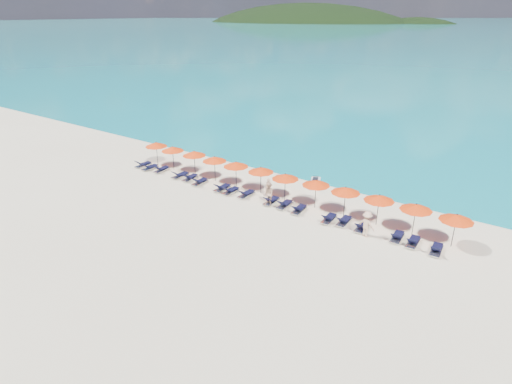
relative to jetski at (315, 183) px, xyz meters
The scene contains 37 objects.
ground 9.35m from the jetski, 100.69° to the right, with size 1400.00×1400.00×0.00m, color beige.
headland_main 611.78m from the jetski, 119.62° to the left, with size 374.00×242.00×126.50m.
headland_small 572.42m from the jetski, 105.40° to the left, with size 162.00×126.00×85.50m.
jetski is the anchor object (origin of this frame).
beachgoer_a 4.67m from the jetski, 114.20° to the right, with size 0.59×0.39×1.61m, color #DEAF8E.
beachgoer_b 5.57m from the jetski, 101.88° to the right, with size 0.88×0.51×1.81m, color #DEAF8E.
beachgoer_c 8.98m from the jetski, 40.19° to the right, with size 1.14×0.53×1.77m, color #DEAF8E.
umbrella_0 15.66m from the jetski, 165.91° to the right, with size 2.10×2.10×2.28m.
umbrella_1 13.50m from the jetski, 163.08° to the right, with size 2.10×2.10×2.28m.
umbrella_2 11.04m from the jetski, 159.89° to the right, with size 2.10×2.10×2.28m.
umbrella_3 8.83m from the jetski, 153.44° to the right, with size 2.10×2.10×2.28m.
umbrella_4 6.88m from the jetski, 143.95° to the right, with size 2.10×2.10×2.28m.
umbrella_5 5.11m from the jetski, 127.79° to the right, with size 2.10×2.10×2.28m.
umbrella_6 4.35m from the jetski, 98.03° to the right, with size 2.10×2.10×2.28m.
umbrella_7 4.58m from the jetski, 62.17° to the right, with size 2.10×2.10×2.28m.
umbrella_8 6.02m from the jetski, 40.97° to the right, with size 2.10×2.10×2.28m.
umbrella_9 7.95m from the jetski, 28.89° to the right, with size 2.10×2.10×2.28m.
umbrella_10 10.17m from the jetski, 22.25° to the right, with size 2.10×2.10×2.28m.
umbrella_11 12.51m from the jetski, 18.42° to the right, with size 2.10×2.10×2.28m.
lounger_0 16.55m from the jetski, 162.22° to the right, with size 0.67×1.72×0.66m.
lounger_1 15.52m from the jetski, 160.29° to the right, with size 0.63×1.70×0.66m.
lounger_2 14.23m from the jetski, 159.43° to the right, with size 0.77×1.75×0.66m.
lounger_3 11.98m from the jetski, 154.87° to the right, with size 0.72×1.73×0.66m.
lounger_4 10.91m from the jetski, 152.60° to the right, with size 0.79×1.75×0.66m.
lounger_5 9.84m from the jetski, 147.68° to the right, with size 0.73×1.74×0.66m.
lounger_6 7.86m from the jetski, 138.62° to the right, with size 0.66×1.71×0.66m.
lounger_7 7.22m from the jetski, 132.92° to the right, with size 0.67×1.72×0.66m.
lounger_8 6.18m from the jetski, 124.32° to the right, with size 0.67×1.72×0.66m.
lounger_9 5.16m from the jetski, 102.45° to the right, with size 0.69×1.73×0.66m.
lounger_10 5.02m from the jetski, 89.04° to the right, with size 0.68×1.72×0.66m.
lounger_11 5.33m from the jetski, 74.77° to the right, with size 0.76×1.75×0.66m.
lounger_12 6.52m from the jetski, 53.38° to the right, with size 0.71×1.73×0.66m.
lounger_13 7.00m from the jetski, 45.30° to the right, with size 0.70×1.73×0.66m.
lounger_14 8.08m from the jetski, 38.91° to the right, with size 0.67×1.72×0.66m.
lounger_15 10.06m from the jetski, 30.25° to the right, with size 0.76×1.74×0.66m.
lounger_16 11.00m from the jetski, 27.77° to the right, with size 0.71×1.73×0.66m.
lounger_17 12.35m from the jetski, 25.18° to the right, with size 0.76×1.75×0.66m.
Camera 1 is at (17.09, -21.00, 13.65)m, focal length 30.00 mm.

